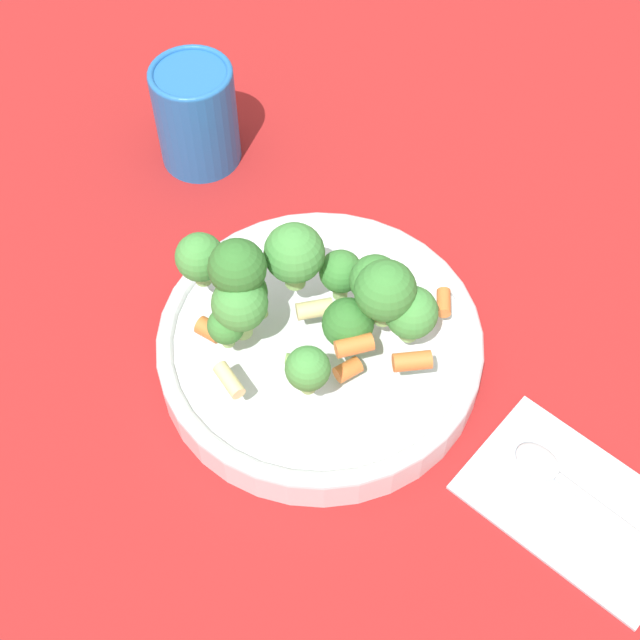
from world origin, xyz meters
TOP-DOWN VIEW (x-y plane):
  - ground_plane at (0.00, 0.00)m, footprint 3.00×3.00m
  - bowl at (0.00, 0.00)m, footprint 0.26×0.26m
  - pasta_salad at (0.01, 0.01)m, footprint 0.20×0.20m
  - cup at (0.26, -0.04)m, footprint 0.08×0.08m
  - napkin at (-0.22, -0.08)m, footprint 0.18×0.14m
  - spoon at (-0.21, -0.09)m, footprint 0.16×0.05m

SIDE VIEW (x-z plane):
  - ground_plane at x=0.00m, z-range 0.00..0.00m
  - napkin at x=-0.22m, z-range 0.00..0.01m
  - spoon at x=-0.21m, z-range 0.01..0.02m
  - bowl at x=0.00m, z-range 0.00..0.04m
  - cup at x=0.26m, z-range 0.00..0.11m
  - pasta_salad at x=0.01m, z-range 0.04..0.14m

